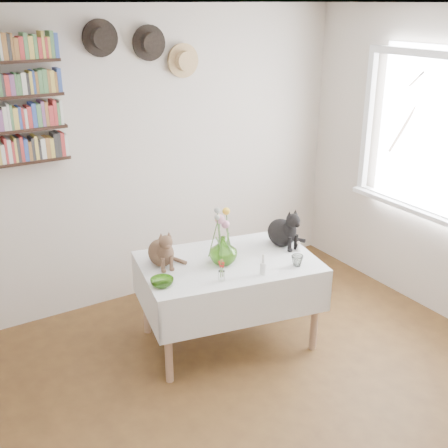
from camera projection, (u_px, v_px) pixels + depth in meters
room at (305, 257)px, 2.98m from camera, size 4.08×4.58×2.58m
window at (434, 150)px, 4.51m from camera, size 0.12×1.52×1.32m
dining_table at (228, 281)px, 4.27m from camera, size 1.44×1.07×0.70m
tabby_cat at (161, 246)px, 4.09m from camera, size 0.22×0.27×0.30m
black_cat at (282, 226)px, 4.42m from camera, size 0.25×0.31×0.33m
flower_vase at (223, 250)px, 4.12m from camera, size 0.26×0.26×0.22m
green_bowl at (162, 282)px, 3.83m from camera, size 0.19×0.19×0.05m
drinking_glass at (297, 261)px, 4.11m from camera, size 0.11×0.11×0.08m
candlestick at (263, 267)px, 3.98m from camera, size 0.04×0.04×0.16m
berry_jar at (222, 270)px, 3.87m from camera, size 0.05×0.05×0.19m
porcelain_figurine at (298, 247)px, 4.36m from camera, size 0.04×0.04×0.08m
flower_bouquet at (222, 220)px, 4.05m from camera, size 0.17×0.12×0.39m
wall_hats at (147, 48)px, 4.43m from camera, size 0.98×0.09×0.48m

